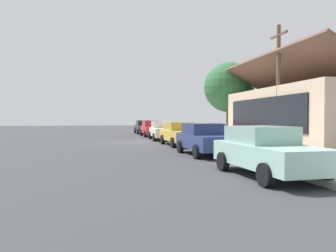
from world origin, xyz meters
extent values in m
plane|color=#38383D|center=(0.00, 0.00, 0.00)|extent=(120.00, 120.00, 0.00)
cube|color=beige|center=(0.00, 5.60, 0.08)|extent=(60.00, 4.20, 0.16)
cube|color=#2D3035|center=(-14.23, 2.73, 0.68)|extent=(4.88, 1.91, 0.70)
cube|color=#27292D|center=(-14.71, 2.73, 1.31)|extent=(2.35, 1.66, 0.56)
cylinder|color=black|center=(-12.73, 3.68, 0.33)|extent=(0.66, 0.23, 0.66)
cylinder|color=black|center=(-12.71, 1.81, 0.33)|extent=(0.66, 0.23, 0.66)
cylinder|color=black|center=(-15.74, 3.65, 0.33)|extent=(0.66, 0.23, 0.66)
cylinder|color=black|center=(-15.73, 1.78, 0.33)|extent=(0.66, 0.23, 0.66)
cube|color=red|center=(-8.00, 2.74, 0.68)|extent=(4.70, 1.91, 0.70)
cube|color=#A9272B|center=(-8.47, 2.74, 1.31)|extent=(2.26, 1.66, 0.56)
cylinder|color=black|center=(-6.56, 3.69, 0.33)|extent=(0.66, 0.23, 0.66)
cylinder|color=black|center=(-6.54, 1.83, 0.33)|extent=(0.66, 0.23, 0.66)
cylinder|color=black|center=(-9.46, 3.66, 0.33)|extent=(0.66, 0.23, 0.66)
cylinder|color=black|center=(-9.44, 1.80, 0.33)|extent=(0.66, 0.23, 0.66)
cube|color=silver|center=(-2.32, 2.77, 0.68)|extent=(4.96, 1.98, 0.70)
cube|color=beige|center=(-2.81, 2.79, 1.31)|extent=(2.41, 1.67, 0.56)
cylinder|color=black|center=(-0.77, 3.61, 0.33)|extent=(0.67, 0.24, 0.66)
cylinder|color=black|center=(-0.84, 1.81, 0.33)|extent=(0.67, 0.24, 0.66)
cylinder|color=black|center=(-3.80, 3.72, 0.33)|extent=(0.67, 0.24, 0.66)
cylinder|color=black|center=(-3.87, 1.93, 0.33)|extent=(0.67, 0.24, 0.66)
cube|color=gold|center=(3.50, 2.89, 0.68)|extent=(4.94, 1.93, 0.70)
cube|color=gold|center=(3.02, 2.88, 1.31)|extent=(2.40, 1.63, 0.56)
cylinder|color=black|center=(4.99, 3.82, 0.33)|extent=(0.67, 0.24, 0.66)
cylinder|color=black|center=(5.05, 2.06, 0.33)|extent=(0.67, 0.24, 0.66)
cylinder|color=black|center=(1.96, 3.72, 0.33)|extent=(0.67, 0.24, 0.66)
cylinder|color=black|center=(2.02, 1.96, 0.33)|extent=(0.67, 0.24, 0.66)
cube|color=navy|center=(9.34, 2.78, 0.68)|extent=(4.47, 2.02, 0.70)
cube|color=navy|center=(8.91, 2.76, 1.31)|extent=(2.17, 1.70, 0.56)
cylinder|color=black|center=(10.67, 3.75, 0.33)|extent=(0.67, 0.25, 0.66)
cylinder|color=black|center=(10.74, 1.91, 0.33)|extent=(0.67, 0.25, 0.66)
cylinder|color=black|center=(7.95, 3.64, 0.33)|extent=(0.67, 0.25, 0.66)
cylinder|color=black|center=(8.02, 1.80, 0.33)|extent=(0.67, 0.25, 0.66)
cube|color=#9ED1BC|center=(15.54, 2.82, 0.68)|extent=(4.63, 2.00, 0.70)
cube|color=#86B1A0|center=(15.08, 2.80, 1.31)|extent=(2.25, 1.69, 0.56)
cylinder|color=black|center=(16.92, 3.79, 0.33)|extent=(0.67, 0.25, 0.66)
cylinder|color=black|center=(16.99, 1.97, 0.33)|extent=(0.67, 0.25, 0.66)
cylinder|color=black|center=(14.09, 3.67, 0.33)|extent=(0.67, 0.25, 0.66)
cylinder|color=black|center=(14.16, 1.85, 0.33)|extent=(0.67, 0.25, 0.66)
cube|color=#CCB293|center=(5.25, 12.00, 1.92)|extent=(12.03, 7.83, 3.84)
cube|color=black|center=(5.25, 8.05, 2.11)|extent=(9.62, 0.08, 2.15)
cube|color=brown|center=(5.25, 10.04, 4.88)|extent=(12.63, 4.21, 2.34)
cylinder|color=brown|center=(-2.90, 9.01, 1.71)|extent=(0.44, 0.44, 3.42)
sphere|color=#2D6638|center=(-2.90, 9.01, 4.67)|extent=(4.53, 4.53, 4.53)
cylinder|color=brown|center=(6.91, 8.20, 3.75)|extent=(0.24, 0.24, 7.50)
cube|color=brown|center=(6.91, 8.20, 6.90)|extent=(1.80, 0.12, 0.12)
cylinder|color=red|center=(12.00, 4.20, 0.44)|extent=(0.22, 0.22, 0.55)
sphere|color=red|center=(12.00, 4.20, 0.78)|extent=(0.18, 0.18, 0.18)
camera|label=1|loc=(24.99, -2.33, 1.85)|focal=34.85mm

